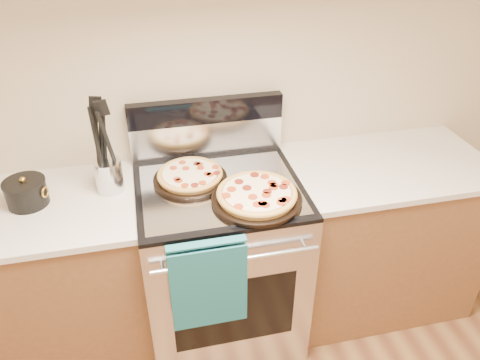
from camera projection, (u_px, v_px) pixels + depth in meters
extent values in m
plane|color=#C6B48F|center=(203.00, 70.00, 2.20)|extent=(4.00, 0.00, 4.00)
cube|color=#B7B7BC|center=(221.00, 262.00, 2.40)|extent=(0.76, 0.68, 0.90)
cube|color=black|center=(235.00, 312.00, 2.13)|extent=(0.56, 0.01, 0.40)
cube|color=black|center=(219.00, 188.00, 2.15)|extent=(0.76, 0.68, 0.02)
cube|color=silver|center=(207.00, 138.00, 2.35)|extent=(0.76, 0.06, 0.18)
cube|color=black|center=(206.00, 111.00, 2.27)|extent=(0.76, 0.06, 0.12)
cylinder|color=silver|center=(236.00, 260.00, 1.90)|extent=(0.70, 0.03, 0.03)
cube|color=gray|center=(220.00, 189.00, 2.12)|extent=(0.70, 0.55, 0.01)
cube|color=brown|center=(42.00, 287.00, 2.27)|extent=(1.00, 0.62, 0.88)
cube|color=beige|center=(18.00, 212.00, 2.02)|extent=(1.02, 0.64, 0.03)
cube|color=brown|center=(376.00, 236.00, 2.59)|extent=(1.00, 0.62, 0.88)
cube|color=beige|center=(390.00, 166.00, 2.35)|extent=(1.02, 0.64, 0.03)
cylinder|color=silver|center=(109.00, 176.00, 2.10)|extent=(0.16, 0.16, 0.15)
cylinder|color=black|center=(27.00, 194.00, 2.02)|extent=(0.23, 0.23, 0.11)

